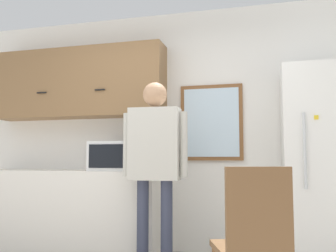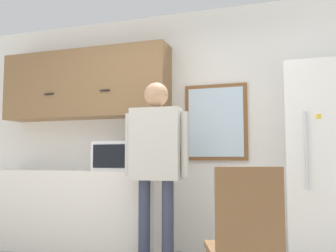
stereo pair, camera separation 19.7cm
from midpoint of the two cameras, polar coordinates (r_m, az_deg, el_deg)
back_wall at (r=4.25m, az=3.44°, el=-0.49°), size 6.00×0.06×2.70m
counter at (r=4.43m, az=-12.54°, el=-12.30°), size 2.09×0.57×0.89m
upper_cabinets at (r=4.58m, az=-11.43°, el=6.19°), size 2.09×0.35×0.81m
microwave at (r=4.07m, az=-5.55°, el=-4.61°), size 0.55×0.43×0.31m
person at (r=3.53m, az=-0.23°, el=-4.09°), size 0.62×0.24×1.74m
refrigerator at (r=3.75m, az=24.83°, el=-5.76°), size 0.75×0.71×1.87m
chair at (r=2.46m, az=14.11°, el=-16.35°), size 0.56×0.56×0.97m
window at (r=4.13m, az=8.65°, el=0.58°), size 0.68×0.05×0.83m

